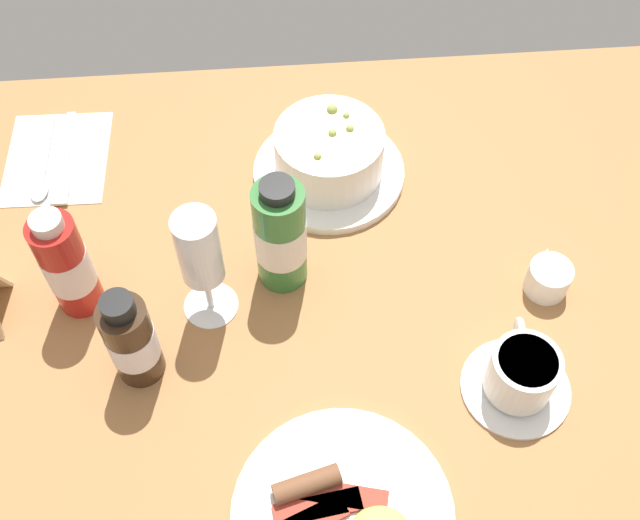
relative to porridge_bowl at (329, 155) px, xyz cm
name	(u,v)px	position (x,y,z in cm)	size (l,w,h in cm)	color
ground_plane	(335,309)	(0.99, 20.04, -5.44)	(110.00, 84.00, 3.00)	#9E6B3D
porridge_bowl	(329,155)	(0.00, 0.00, 0.00)	(20.19, 20.19, 8.73)	white
cutlery_setting	(56,160)	(36.86, -5.48, -3.69)	(14.00, 17.06, 0.90)	white
coffee_cup	(521,375)	(-18.15, 32.85, -0.67)	(12.29, 12.70, 7.03)	white
creamer_jug	(548,277)	(-24.63, 19.79, -1.80)	(5.20, 6.16, 4.84)	white
wine_glass	(200,254)	(15.84, 19.31, 6.97)	(6.54, 6.54, 16.84)	white
sauce_bottle_red	(67,265)	(31.28, 17.22, 3.55)	(5.42, 5.42, 16.14)	#B21E19
sauce_bottle_brown	(131,340)	(23.71, 26.85, 2.48)	(5.43, 5.43, 14.38)	#382314
sauce_bottle_green	(280,235)	(7.00, 15.29, 3.92)	(6.13, 6.13, 16.85)	#337233
breakfast_plate	(343,515)	(2.52, 45.65, -2.99)	(22.67, 22.67, 3.70)	white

